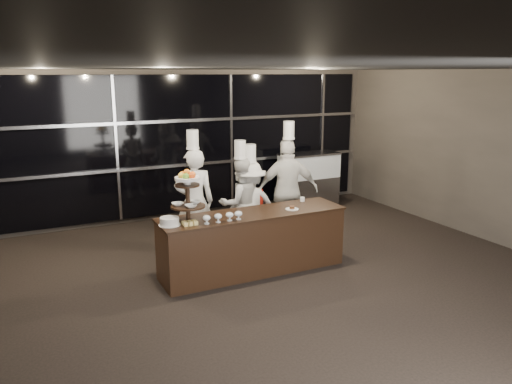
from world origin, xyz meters
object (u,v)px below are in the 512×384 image
layer_cake (169,221)px  chef_c (250,204)px  display_stand (188,192)px  buffet_counter (253,242)px  chef_d (288,190)px  display_case (309,178)px  chef_b (240,203)px  chef_a (194,200)px

layer_cake → chef_c: chef_c is taller
display_stand → chef_c: 1.89m
buffet_counter → chef_d: 1.60m
display_case → chef_d: size_ratio=0.61×
display_stand → chef_d: 2.41m
chef_c → chef_d: 0.73m
layer_cake → chef_c: 2.07m
chef_c → buffet_counter: bearing=-113.9°
buffet_counter → display_case: bearing=45.1°
buffet_counter → chef_b: chef_b is taller
chef_a → buffet_counter: bearing=-65.3°
display_case → chef_a: 3.56m
chef_d → display_stand: bearing=-155.5°
display_stand → chef_a: size_ratio=0.36×
display_case → buffet_counter: bearing=-134.9°
buffet_counter → display_stand: display_stand is taller
chef_a → chef_c: 0.99m
buffet_counter → layer_cake: size_ratio=9.47×
buffet_counter → chef_d: (1.16, 0.98, 0.47)m
display_stand → chef_c: chef_c is taller
display_stand → display_case: display_stand is taller
chef_a → chef_b: bearing=-4.6°
layer_cake → chef_b: (1.57, 1.11, -0.18)m
chef_b → display_case: bearing=34.2°
chef_a → chef_c: size_ratio=1.16×
display_stand → layer_cake: 0.47m
display_case → chef_c: bearing=-143.4°
chef_a → chef_b: size_ratio=1.11×
layer_cake → chef_d: bearing=22.9°
buffet_counter → chef_b: size_ratio=1.53×
display_stand → chef_a: bearing=66.7°
display_stand → display_case: (3.68, 2.69, -0.65)m
buffet_counter → chef_b: (0.28, 1.06, 0.33)m
display_stand → chef_c: bearing=35.5°
buffet_counter → chef_b: 1.14m
layer_cake → buffet_counter: bearing=2.2°
display_case → chef_b: 2.90m
chef_b → chef_a: bearing=175.4°
chef_c → chef_d: (0.70, -0.06, 0.18)m
display_case → chef_a: size_ratio=0.63×
display_stand → chef_b: chef_b is taller
chef_b → chef_d: (0.88, -0.07, 0.14)m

